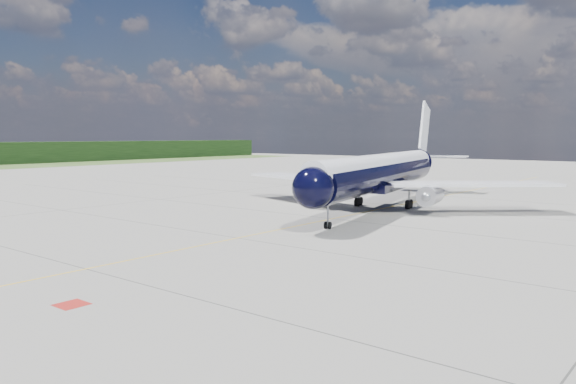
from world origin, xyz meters
TOP-DOWN VIEW (x-y plane):
  - ground at (0.00, 30.00)m, footprint 320.00×320.00m
  - taxiway_centerline at (0.00, 25.00)m, footprint 0.16×160.00m
  - red_marking at (6.80, -10.00)m, footprint 1.60×1.60m
  - main_airliner at (-0.53, 37.24)m, footprint 40.81×50.37m

SIDE VIEW (x-z plane):
  - ground at x=0.00m, z-range 0.00..0.00m
  - taxiway_centerline at x=0.00m, z-range 0.00..0.01m
  - red_marking at x=6.80m, z-range 0.00..0.01m
  - main_airliner at x=-0.53m, z-range -2.79..11.90m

